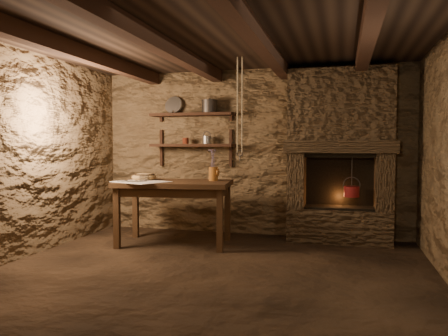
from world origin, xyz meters
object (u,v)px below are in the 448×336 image
(work_table, at_px, (175,210))
(stoneware_jug, at_px, (214,167))
(iron_stockpot, at_px, (210,107))
(wooden_bowl, at_px, (144,177))
(red_pot, at_px, (352,191))

(work_table, bearing_deg, stoneware_jug, 15.95)
(stoneware_jug, distance_m, iron_stockpot, 1.04)
(wooden_bowl, distance_m, red_pot, 2.77)
(red_pot, bearing_deg, wooden_bowl, -167.55)
(work_table, relative_size, stoneware_jug, 3.66)
(work_table, relative_size, wooden_bowl, 4.64)
(iron_stockpot, xyz_separation_m, red_pot, (2.00, -0.12, -1.15))
(iron_stockpot, height_order, red_pot, iron_stockpot)
(stoneware_jug, distance_m, red_pot, 1.85)
(wooden_bowl, bearing_deg, red_pot, 12.45)
(stoneware_jug, xyz_separation_m, red_pot, (1.76, 0.45, -0.31))
(wooden_bowl, relative_size, red_pot, 0.62)
(iron_stockpot, bearing_deg, work_table, -107.47)
(red_pot, bearing_deg, stoneware_jug, -165.58)
(iron_stockpot, bearing_deg, stoneware_jug, -68.01)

